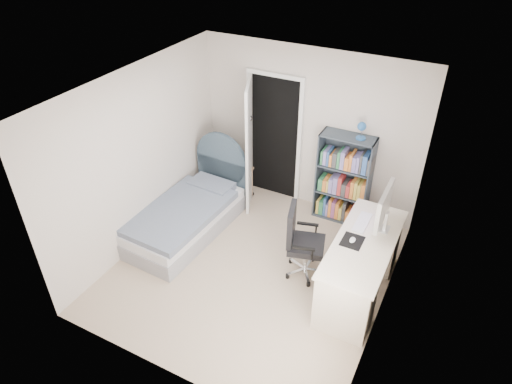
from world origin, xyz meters
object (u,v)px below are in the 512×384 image
at_px(desk, 361,265).
at_px(office_chair, 300,239).
at_px(bed, 189,214).
at_px(bookcase, 345,183).
at_px(nightstand, 237,176).
at_px(floor_lamp, 248,165).

relative_size(desk, office_chair, 1.63).
height_order(desk, office_chair, desk).
relative_size(bed, bookcase, 1.21).
xyz_separation_m(bookcase, desk, (0.69, -1.39, -0.19)).
bearing_deg(nightstand, bed, -99.74).
xyz_separation_m(nightstand, desk, (2.40, -1.18, 0.07)).
distance_m(nightstand, bookcase, 1.74).
bearing_deg(desk, bed, 178.29).
distance_m(bookcase, office_chair, 1.41).
relative_size(bookcase, desk, 0.99).
xyz_separation_m(floor_lamp, bookcase, (1.54, 0.14, 0.04)).
relative_size(bed, floor_lamp, 1.37).
height_order(nightstand, office_chair, office_chair).
relative_size(bed, desk, 1.20).
distance_m(floor_lamp, bookcase, 1.55).
xyz_separation_m(floor_lamp, desk, (2.23, -1.25, -0.15)).
relative_size(floor_lamp, office_chair, 1.42).
bearing_deg(desk, nightstand, 153.74).
bearing_deg(floor_lamp, nightstand, -159.94).
height_order(bookcase, office_chair, bookcase).
bearing_deg(floor_lamp, desk, -29.27).
relative_size(nightstand, floor_lamp, 0.40).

